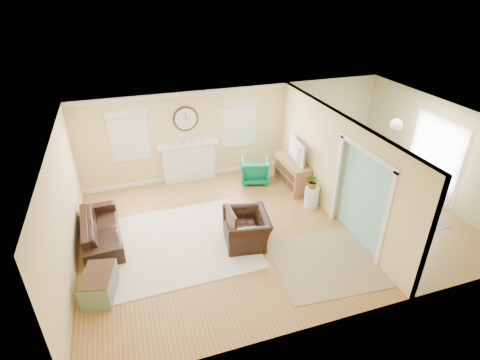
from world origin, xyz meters
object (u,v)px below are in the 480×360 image
Objects in this scene: sofa at (101,229)px; eames_chair at (247,228)px; green_chair at (255,170)px; credenza at (292,174)px; dining_table at (380,195)px.

eames_chair is at bearing -112.30° from sofa.
green_chair is (4.24, 1.56, 0.06)m from sofa.
sofa is 3.27m from eames_chair.
sofa is at bearing 36.64° from green_chair.
credenza is (0.89, -0.62, 0.04)m from green_chair.
sofa is 5.22m from credenza.
credenza is 2.41m from dining_table.
credenza reaches higher than green_chair.
sofa is at bearing -100.31° from eames_chair.
sofa is 1.87× the size of eames_chair.
green_chair is 0.56× the size of credenza.
eames_chair is at bearing -135.59° from credenza.
green_chair is 0.45× the size of dining_table.
credenza is at bearing 161.58° from green_chair.
green_chair is at bearing 38.19° from dining_table.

